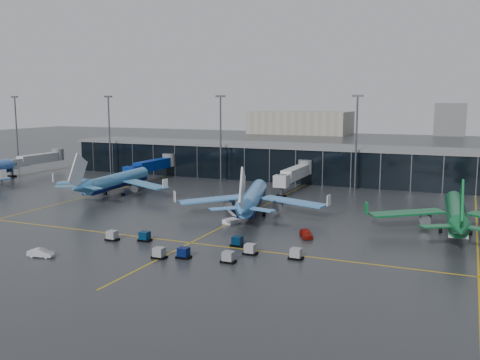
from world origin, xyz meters
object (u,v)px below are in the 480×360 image
at_px(airliner_aer_lingus, 457,201).
at_px(baggage_carts, 200,248).
at_px(airliner_arkefly, 117,172).
at_px(airliner_klm_near, 253,187).
at_px(service_van_red, 306,233).
at_px(service_van_white, 41,253).
at_px(mobile_airstair, 231,219).

bearing_deg(airliner_aer_lingus, baggage_carts, -143.75).
height_order(airliner_arkefly, airliner_klm_near, airliner_arkefly).
relative_size(airliner_arkefly, airliner_klm_near, 1.00).
xyz_separation_m(airliner_aer_lingus, service_van_red, (-24.14, -15.08, -4.97)).
height_order(baggage_carts, service_van_white, baggage_carts).
distance_m(baggage_carts, mobile_airstair, 21.01).
height_order(airliner_arkefly, service_van_red, airliner_arkefly).
distance_m(service_van_red, service_van_white, 44.18).
bearing_deg(airliner_aer_lingus, airliner_arkefly, 171.01).
xyz_separation_m(airliner_klm_near, baggage_carts, (2.93, -30.09, -5.02)).
distance_m(airliner_aer_lingus, mobile_airstair, 42.38).
bearing_deg(service_van_red, airliner_aer_lingus, 4.19).
height_order(airliner_aer_lingus, baggage_carts, airliner_aer_lingus).
relative_size(mobile_airstair, service_van_white, 0.89).
relative_size(airliner_aer_lingus, mobile_airstair, 10.12).
distance_m(airliner_arkefly, service_van_white, 56.02).
height_order(airliner_aer_lingus, service_van_white, airliner_aer_lingus).
height_order(airliner_aer_lingus, service_van_red, airliner_aer_lingus).
bearing_deg(airliner_arkefly, service_van_white, -71.81).
distance_m(airliner_arkefly, mobile_airstair, 44.49).
distance_m(airliner_klm_near, service_van_red, 22.13).
relative_size(airliner_klm_near, baggage_carts, 1.08).
bearing_deg(baggage_carts, airliner_aer_lingus, 39.54).
xyz_separation_m(airliner_arkefly, airliner_aer_lingus, (81.20, -8.10, -0.05)).
bearing_deg(service_van_red, service_van_white, -168.84).
relative_size(baggage_carts, service_van_red, 7.71).
distance_m(baggage_carts, service_van_white, 24.53).
distance_m(airliner_klm_near, mobile_airstair, 10.68).
distance_m(baggage_carts, service_van_red, 20.36).
height_order(baggage_carts, mobile_airstair, mobile_airstair).
height_order(airliner_klm_near, service_van_red, airliner_klm_near).
bearing_deg(mobile_airstair, airliner_arkefly, 172.15).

